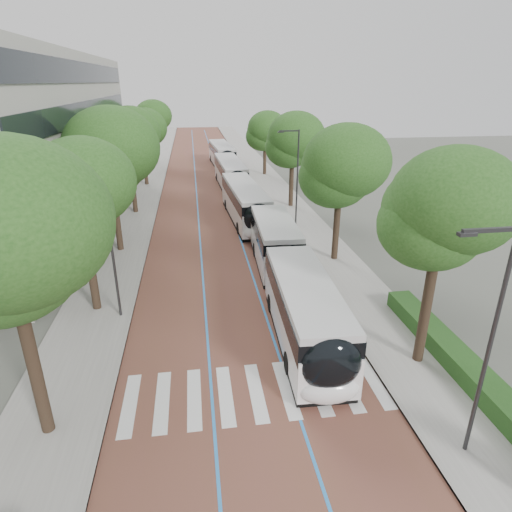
{
  "coord_description": "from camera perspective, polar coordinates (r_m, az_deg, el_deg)",
  "views": [
    {
      "loc": [
        -1.84,
        -12.83,
        11.72
      ],
      "look_at": [
        1.47,
        9.67,
        2.4
      ],
      "focal_mm": 30.0,
      "sensor_mm": 36.0,
      "label": 1
    }
  ],
  "objects": [
    {
      "name": "ground",
      "position": [
        17.47,
        -0.16,
        -19.84
      ],
      "size": [
        160.0,
        160.0,
        0.0
      ],
      "primitive_type": "plane",
      "color": "#51544C",
      "rests_on": "ground"
    },
    {
      "name": "road",
      "position": [
        54.14,
        -6.32,
        9.66
      ],
      "size": [
        11.0,
        140.0,
        0.02
      ],
      "primitive_type": "cube",
      "color": "brown",
      "rests_on": "ground"
    },
    {
      "name": "sidewalk_left",
      "position": [
        54.4,
        -14.34,
        9.22
      ],
      "size": [
        4.0,
        140.0,
        0.12
      ],
      "primitive_type": "cube",
      "color": "gray",
      "rests_on": "ground"
    },
    {
      "name": "sidewalk_right",
      "position": [
        54.9,
        1.64,
        10.01
      ],
      "size": [
        4.0,
        140.0,
        0.12
      ],
      "primitive_type": "cube",
      "color": "gray",
      "rests_on": "ground"
    },
    {
      "name": "kerb_left",
      "position": [
        54.23,
        -12.32,
        9.36
      ],
      "size": [
        0.2,
        140.0,
        0.14
      ],
      "primitive_type": "cube",
      "color": "gray",
      "rests_on": "ground"
    },
    {
      "name": "kerb_right",
      "position": [
        54.61,
        -0.36,
        9.95
      ],
      "size": [
        0.2,
        140.0,
        0.14
      ],
      "primitive_type": "cube",
      "color": "gray",
      "rests_on": "ground"
    },
    {
      "name": "zebra_crossing",
      "position": [
        18.23,
        0.02,
        -17.63
      ],
      "size": [
        10.55,
        3.6,
        0.01
      ],
      "color": "silver",
      "rests_on": "ground"
    },
    {
      "name": "lane_line_left",
      "position": [
        54.11,
        -8.04,
        9.58
      ],
      "size": [
        0.12,
        126.0,
        0.01
      ],
      "primitive_type": "cube",
      "color": "#297ED0",
      "rests_on": "road"
    },
    {
      "name": "lane_line_right",
      "position": [
        54.22,
        -4.61,
        9.75
      ],
      "size": [
        0.12,
        126.0,
        0.01
      ],
      "primitive_type": "cube",
      "color": "#297ED0",
      "rests_on": "road"
    },
    {
      "name": "hedge",
      "position": [
        20.24,
        27.15,
        -14.14
      ],
      "size": [
        1.2,
        14.0,
        0.8
      ],
      "primitive_type": "cube",
      "color": "#1B4417",
      "rests_on": "sidewalk_right"
    },
    {
      "name": "streetlight_near",
      "position": [
        14.69,
        28.55,
        -8.73
      ],
      "size": [
        1.82,
        0.2,
        8.0
      ],
      "color": "#2C2C2E",
      "rests_on": "sidewalk_right"
    },
    {
      "name": "streetlight_far",
      "position": [
        36.5,
        5.28,
        11.29
      ],
      "size": [
        1.82,
        0.2,
        8.0
      ],
      "color": "#2C2C2E",
      "rests_on": "sidewalk_right"
    },
    {
      "name": "lamp_post_left",
      "position": [
        22.58,
        -18.73,
        1.39
      ],
      "size": [
        0.14,
        0.14,
        8.0
      ],
      "primitive_type": "cylinder",
      "color": "#2C2C2E",
      "rests_on": "sidewalk_left"
    },
    {
      "name": "trees_left",
      "position": [
        36.84,
        -17.64,
        13.54
      ],
      "size": [
        6.45,
        60.71,
        9.87
      ],
      "color": "black",
      "rests_on": "ground"
    },
    {
      "name": "trees_right",
      "position": [
        36.73,
        6.97,
        13.52
      ],
      "size": [
        5.67,
        47.06,
        8.99
      ],
      "color": "black",
      "rests_on": "ground"
    },
    {
      "name": "lead_bus",
      "position": [
        23.77,
        4.54,
        -2.91
      ],
      "size": [
        3.22,
        18.48,
        3.2
      ],
      "rotation": [
        0.0,
        0.0,
        -0.04
      ],
      "color": "black",
      "rests_on": "ground"
    },
    {
      "name": "bus_queued_0",
      "position": [
        38.15,
        -1.4,
        6.93
      ],
      "size": [
        3.18,
        12.51,
        3.2
      ],
      "rotation": [
        0.0,
        0.0,
        0.05
      ],
      "color": "white",
      "rests_on": "ground"
    },
    {
      "name": "bus_queued_1",
      "position": [
        50.8,
        -3.39,
        10.78
      ],
      "size": [
        3.01,
        12.49,
        3.2
      ],
      "rotation": [
        0.0,
        0.0,
        0.04
      ],
      "color": "white",
      "rests_on": "ground"
    },
    {
      "name": "bus_queued_2",
      "position": [
        64.6,
        -4.54,
        13.22
      ],
      "size": [
        3.27,
        12.53,
        3.2
      ],
      "rotation": [
        0.0,
        0.0,
        0.06
      ],
      "color": "white",
      "rests_on": "ground"
    }
  ]
}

